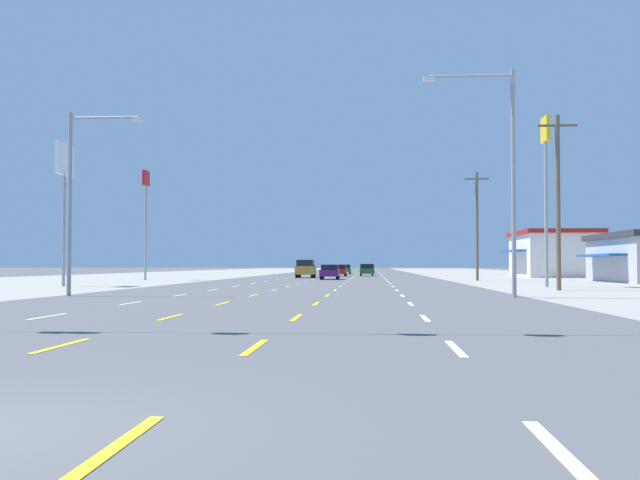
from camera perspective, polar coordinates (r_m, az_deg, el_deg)
name	(u,v)px	position (r m, az deg, el deg)	size (l,w,h in m)	color
ground_plane	(331,280)	(72.56, 0.80, -2.99)	(572.00, 572.00, 0.00)	#4C4C4F
lot_apron_left	(75,280)	(77.88, -17.72, -2.82)	(28.00, 440.00, 0.01)	gray
lot_apron_right	(598,280)	(75.44, 19.96, -2.83)	(28.00, 440.00, 0.01)	gray
lane_markings	(345,275)	(111.02, 1.84, -2.59)	(10.64, 227.60, 0.01)	white
signal_span_wire	(185,61)	(17.93, -10.01, 13.00)	(27.65, 0.53, 9.90)	brown
sedan_center_turn_nearest	(330,272)	(75.10, 0.74, -2.37)	(1.80, 4.50, 1.46)	#4C196B
suv_inner_left_near	(306,268)	(84.87, -1.07, -2.13)	(1.98, 4.90, 1.98)	#B28C33
sedan_center_turn_mid	(339,270)	(95.98, 1.45, -2.26)	(1.80, 4.50, 1.46)	red
hatchback_inner_right_midfar	(367,270)	(97.96, 3.49, -2.23)	(1.72, 3.90, 1.54)	#235B2D
sedan_center_turn_far	(345,269)	(117.99, 1.87, -2.18)	(1.80, 4.50, 1.46)	#235B2D
hatchback_inner_right_farther	(369,269)	(131.39, 3.68, -2.13)	(1.72, 3.90, 1.54)	#235B2D
storefront_right_row_2	(553,254)	(94.48, 16.95, -0.98)	(9.75, 13.59, 5.44)	silver
pole_sign_left_row_1	(65,174)	(54.62, -18.45, 4.68)	(0.24, 2.68, 9.65)	gray
pole_sign_left_row_2	(146,201)	(74.99, -12.82, 2.81)	(0.24, 1.68, 10.43)	gray
pole_sign_right_row_1	(546,162)	(52.32, 16.42, 5.55)	(0.24, 1.82, 11.10)	gray
streetlight_left_row_0	(78,189)	(37.32, -17.58, 3.61)	(3.58, 0.26, 8.53)	gray
streetlight_right_row_0	(504,166)	(35.38, 13.55, 5.38)	(4.08, 0.26, 10.20)	gray
utility_pole_right_row_0	(558,199)	(45.48, 17.27, 2.93)	(2.20, 0.26, 9.96)	brown
utility_pole_right_row_1	(477,224)	(71.73, 11.59, 1.16)	(2.20, 0.26, 9.93)	brown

